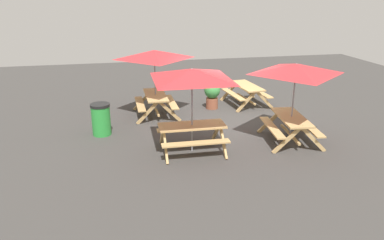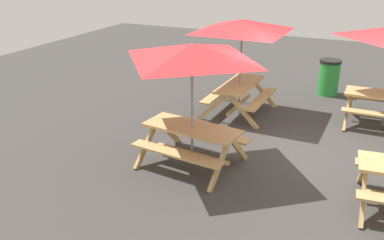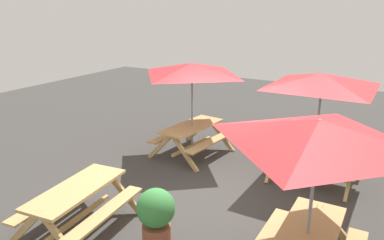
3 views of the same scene
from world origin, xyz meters
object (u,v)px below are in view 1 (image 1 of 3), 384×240
(picnic_table_2, at_px, (154,59))
(picnic_table_3, at_px, (247,90))
(picnic_table_1, at_px, (296,75))
(trash_bin_green, at_px, (101,119))
(potted_plant_0, at_px, (212,94))
(picnic_table_0, at_px, (192,80))

(picnic_table_2, relative_size, picnic_table_3, 1.21)
(picnic_table_1, relative_size, picnic_table_3, 1.21)
(picnic_table_1, relative_size, trash_bin_green, 2.38)
(picnic_table_2, xyz_separation_m, potted_plant_0, (0.36, -2.14, -1.43))
(picnic_table_0, bearing_deg, picnic_table_3, -126.50)
(trash_bin_green, bearing_deg, picnic_table_1, -107.63)
(trash_bin_green, xyz_separation_m, potted_plant_0, (1.87, -3.99, 0.07))
(picnic_table_2, height_order, trash_bin_green, picnic_table_2)
(picnic_table_3, height_order, potted_plant_0, potted_plant_0)
(picnic_table_1, xyz_separation_m, picnic_table_3, (3.78, -0.02, -1.43))
(picnic_table_0, height_order, potted_plant_0, picnic_table_0)
(picnic_table_3, bearing_deg, potted_plant_0, 92.69)
(picnic_table_3, bearing_deg, picnic_table_0, 136.93)
(picnic_table_0, bearing_deg, picnic_table_2, -78.68)
(picnic_table_0, distance_m, picnic_table_3, 5.06)
(picnic_table_1, bearing_deg, picnic_table_3, 6.65)
(picnic_table_1, height_order, trash_bin_green, picnic_table_1)
(picnic_table_0, distance_m, potted_plant_0, 4.21)
(picnic_table_3, relative_size, trash_bin_green, 1.96)
(picnic_table_2, relative_size, potted_plant_0, 2.35)
(picnic_table_0, height_order, picnic_table_1, same)
(picnic_table_2, distance_m, potted_plant_0, 2.60)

